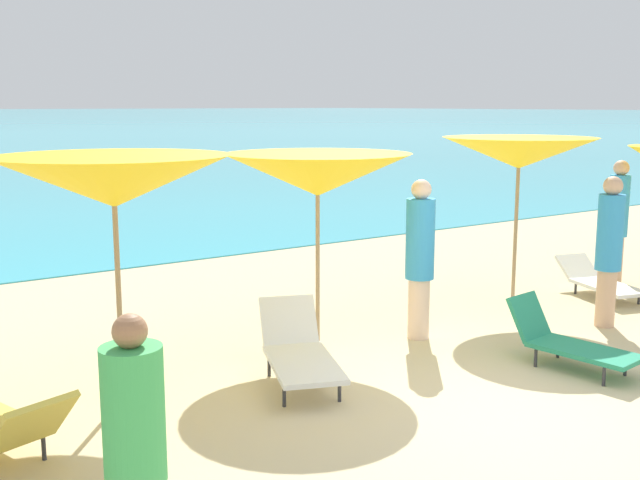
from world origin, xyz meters
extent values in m
cube|color=beige|center=(0.00, 10.00, -0.15)|extent=(50.00, 100.00, 0.30)
cylinder|color=#9E7F59|center=(-2.73, 2.05, 1.10)|extent=(0.05, 0.05, 2.21)
cone|color=yellow|center=(-2.73, 2.05, 2.09)|extent=(2.23, 2.23, 0.48)
sphere|color=#9E7F59|center=(-2.73, 2.05, 2.24)|extent=(0.07, 0.07, 0.07)
cylinder|color=#9E7F59|center=(-0.22, 2.41, 1.06)|extent=(0.05, 0.05, 2.12)
cone|color=yellow|center=(-0.22, 2.41, 1.99)|extent=(2.21, 2.21, 0.49)
sphere|color=#9E7F59|center=(-0.22, 2.41, 2.15)|extent=(0.07, 0.07, 0.07)
cylinder|color=#9E7F59|center=(2.99, 2.27, 1.12)|extent=(0.05, 0.05, 2.24)
cone|color=yellow|center=(2.99, 2.27, 2.13)|extent=(2.19, 2.19, 0.42)
sphere|color=#9E7F59|center=(2.99, 2.27, 2.27)|extent=(0.07, 0.07, 0.07)
cube|color=#D8BF4C|center=(-3.88, 0.80, 0.47)|extent=(0.69, 0.57, 0.45)
cylinder|color=#333338|center=(-3.72, 1.16, 0.12)|extent=(0.04, 0.04, 0.24)
cube|color=white|center=(-1.18, 1.27, 0.26)|extent=(1.02, 1.35, 0.05)
cube|color=white|center=(-0.90, 1.97, 0.49)|extent=(0.68, 0.54, 0.49)
cylinder|color=#333338|center=(-1.57, 1.01, 0.12)|extent=(0.04, 0.04, 0.24)
cylinder|color=#333338|center=(-1.07, 0.81, 0.12)|extent=(0.04, 0.04, 0.24)
cylinder|color=#333338|center=(-1.26, 1.79, 0.12)|extent=(0.04, 0.04, 0.24)
cylinder|color=#333338|center=(-0.76, 1.60, 0.12)|extent=(0.04, 0.04, 0.24)
cube|color=white|center=(4.40, 1.73, 0.19)|extent=(0.87, 1.24, 0.05)
cube|color=white|center=(4.63, 2.45, 0.33)|extent=(0.64, 0.56, 0.33)
cylinder|color=#333338|center=(4.07, 1.47, 0.08)|extent=(0.04, 0.04, 0.16)
cylinder|color=#333338|center=(4.53, 1.33, 0.08)|extent=(0.04, 0.04, 0.16)
cylinder|color=#333338|center=(4.30, 2.22, 0.08)|extent=(0.04, 0.04, 0.16)
cylinder|color=#333338|center=(4.76, 2.08, 0.08)|extent=(0.04, 0.04, 0.16)
cube|color=#268C66|center=(1.52, 0.01, 0.23)|extent=(0.67, 1.17, 0.05)
cube|color=#268C66|center=(1.43, 0.68, 0.46)|extent=(0.54, 0.36, 0.48)
cylinder|color=#333338|center=(1.34, -0.37, 0.10)|extent=(0.04, 0.04, 0.21)
cylinder|color=#333338|center=(1.79, -0.31, 0.10)|extent=(0.04, 0.04, 0.21)
cylinder|color=#333338|center=(1.24, 0.41, 0.10)|extent=(0.04, 0.04, 0.21)
cylinder|color=#333338|center=(1.68, 0.47, 0.10)|extent=(0.04, 0.04, 0.21)
cylinder|color=#DBAA84|center=(5.46, 2.37, 0.37)|extent=(0.23, 0.23, 0.74)
cylinder|color=#3399D8|center=(5.46, 2.37, 1.22)|extent=(0.30, 0.30, 0.96)
sphere|color=#DBAA84|center=(5.46, 2.37, 1.81)|extent=(0.24, 0.24, 0.24)
cylinder|color=#DBAA84|center=(3.19, 0.94, 0.37)|extent=(0.24, 0.24, 0.73)
cylinder|color=#3399D8|center=(3.19, 0.94, 1.21)|extent=(0.32, 0.32, 0.95)
sphere|color=#DBAA84|center=(3.19, 0.94, 1.79)|extent=(0.24, 0.24, 0.24)
cylinder|color=#3FB259|center=(-3.68, -0.74, 1.03)|extent=(0.36, 0.36, 0.81)
sphere|color=#A3704C|center=(-3.68, -0.74, 1.52)|extent=(0.20, 0.20, 0.20)
cylinder|color=beige|center=(0.91, 1.91, 0.37)|extent=(0.26, 0.26, 0.74)
cylinder|color=#3399D8|center=(0.91, 1.91, 1.21)|extent=(0.34, 0.34, 0.96)
sphere|color=beige|center=(0.91, 1.91, 1.80)|extent=(0.24, 0.24, 0.24)
camera|label=1|loc=(-5.19, -4.79, 2.78)|focal=43.40mm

